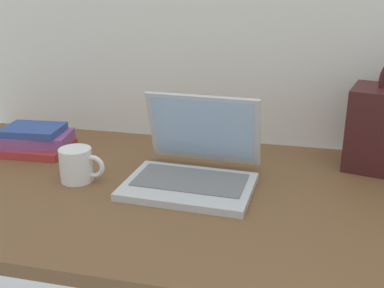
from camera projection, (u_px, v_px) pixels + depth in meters
The scene contains 4 objects.
desk at pixel (196, 196), 1.15m from camera, with size 1.60×0.76×0.03m.
laptop at pixel (194, 165), 1.18m from camera, with size 0.32×0.30×0.21m.
coffee_mug at pixel (77, 164), 1.19m from camera, with size 0.12×0.08×0.09m.
book_stack at pixel (34, 140), 1.39m from camera, with size 0.23×0.16×0.08m.
Camera 1 is at (0.24, -1.01, 0.53)m, focal length 44.05 mm.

